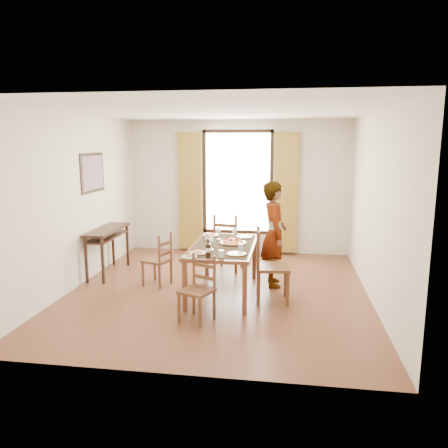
# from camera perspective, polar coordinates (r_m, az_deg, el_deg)

# --- Properties ---
(ground) EXTENTS (5.00, 5.00, 0.00)m
(ground) POSITION_cam_1_polar(r_m,az_deg,el_deg) (6.81, -0.72, -8.69)
(ground) COLOR #452315
(ground) RESTS_ON ground
(room_shell) EXTENTS (4.60, 5.10, 2.74)m
(room_shell) POSITION_cam_1_polar(r_m,az_deg,el_deg) (6.59, -0.61, 4.43)
(room_shell) COLOR beige
(room_shell) RESTS_ON ground
(console_table) EXTENTS (0.38, 1.20, 0.80)m
(console_table) POSITION_cam_1_polar(r_m,az_deg,el_deg) (7.75, -14.98, -1.42)
(console_table) COLOR black
(console_table) RESTS_ON ground
(dining_table) EXTENTS (0.92, 1.71, 0.76)m
(dining_table) POSITION_cam_1_polar(r_m,az_deg,el_deg) (6.50, -0.08, -3.30)
(dining_table) COLOR brown
(dining_table) RESTS_ON ground
(chair_west) EXTENTS (0.47, 0.47, 0.85)m
(chair_west) POSITION_cam_1_polar(r_m,az_deg,el_deg) (7.04, -8.55, -4.81)
(chair_west) COLOR brown
(chair_west) RESTS_ON ground
(chair_north) EXTENTS (0.52, 0.52, 1.03)m
(chair_north) POSITION_cam_1_polar(r_m,az_deg,el_deg) (7.75, 0.51, -2.62)
(chair_north) COLOR brown
(chair_north) RESTS_ON ground
(chair_south) EXTENTS (0.49, 0.49, 0.85)m
(chair_south) POSITION_cam_1_polar(r_m,az_deg,el_deg) (5.63, -3.42, -8.71)
(chair_south) COLOR brown
(chair_south) RESTS_ON ground
(chair_east) EXTENTS (0.51, 0.51, 1.06)m
(chair_east) POSITION_cam_1_polar(r_m,az_deg,el_deg) (6.27, 6.03, -5.73)
(chair_east) COLOR brown
(chair_east) RESTS_ON ground
(man) EXTENTS (0.73, 0.58, 1.66)m
(man) POSITION_cam_1_polar(r_m,az_deg,el_deg) (6.91, 6.56, -1.33)
(man) COLOR #9B9DA3
(man) RESTS_ON ground
(plate_sw) EXTENTS (0.27, 0.27, 0.05)m
(plate_sw) POSITION_cam_1_polar(r_m,az_deg,el_deg) (5.98, -3.50, -3.64)
(plate_sw) COLOR silver
(plate_sw) RESTS_ON dining_table
(plate_se) EXTENTS (0.27, 0.27, 0.05)m
(plate_se) POSITION_cam_1_polar(r_m,az_deg,el_deg) (5.92, 1.65, -3.76)
(plate_se) COLOR silver
(plate_se) RESTS_ON dining_table
(plate_nw) EXTENTS (0.27, 0.27, 0.05)m
(plate_nw) POSITION_cam_1_polar(r_m,az_deg,el_deg) (7.08, -1.77, -1.36)
(plate_nw) COLOR silver
(plate_nw) RESTS_ON dining_table
(plate_ne) EXTENTS (0.27, 0.27, 0.05)m
(plate_ne) POSITION_cam_1_polar(r_m,az_deg,el_deg) (6.98, 2.67, -1.55)
(plate_ne) COLOR silver
(plate_ne) RESTS_ON dining_table
(pasta_platter) EXTENTS (0.40, 0.40, 0.10)m
(pasta_platter) POSITION_cam_1_polar(r_m,az_deg,el_deg) (6.54, 1.15, -2.16)
(pasta_platter) COLOR #D2421B
(pasta_platter) RESTS_ON dining_table
(caprese_plate) EXTENTS (0.20, 0.20, 0.04)m
(caprese_plate) POSITION_cam_1_polar(r_m,az_deg,el_deg) (5.80, -4.54, -4.18)
(caprese_plate) COLOR silver
(caprese_plate) RESTS_ON dining_table
(wine_glass_a) EXTENTS (0.08, 0.08, 0.18)m
(wine_glass_a) POSITION_cam_1_polar(r_m,az_deg,el_deg) (6.16, -1.67, -2.56)
(wine_glass_a) COLOR white
(wine_glass_a) RESTS_ON dining_table
(wine_glass_b) EXTENTS (0.08, 0.08, 0.18)m
(wine_glass_b) POSITION_cam_1_polar(r_m,az_deg,el_deg) (6.84, 1.37, -1.23)
(wine_glass_b) COLOR white
(wine_glass_b) RESTS_ON dining_table
(wine_glass_c) EXTENTS (0.08, 0.08, 0.18)m
(wine_glass_c) POSITION_cam_1_polar(r_m,az_deg,el_deg) (6.82, -0.69, -1.26)
(wine_glass_c) COLOR white
(wine_glass_c) RESTS_ON dining_table
(tumbler_a) EXTENTS (0.07, 0.07, 0.10)m
(tumbler_a) POSITION_cam_1_polar(r_m,az_deg,el_deg) (6.14, 2.18, -3.03)
(tumbler_a) COLOR silver
(tumbler_a) RESTS_ON dining_table
(tumbler_b) EXTENTS (0.07, 0.07, 0.10)m
(tumbler_b) POSITION_cam_1_polar(r_m,az_deg,el_deg) (6.81, -2.20, -1.65)
(tumbler_b) COLOR silver
(tumbler_b) RESTS_ON dining_table
(tumbler_c) EXTENTS (0.07, 0.07, 0.10)m
(tumbler_c) POSITION_cam_1_polar(r_m,az_deg,el_deg) (5.76, -0.37, -3.93)
(tumbler_c) COLOR silver
(tumbler_c) RESTS_ON dining_table
(wine_bottle) EXTENTS (0.07, 0.07, 0.25)m
(wine_bottle) POSITION_cam_1_polar(r_m,az_deg,el_deg) (5.77, -2.10, -3.16)
(wine_bottle) COLOR black
(wine_bottle) RESTS_ON dining_table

